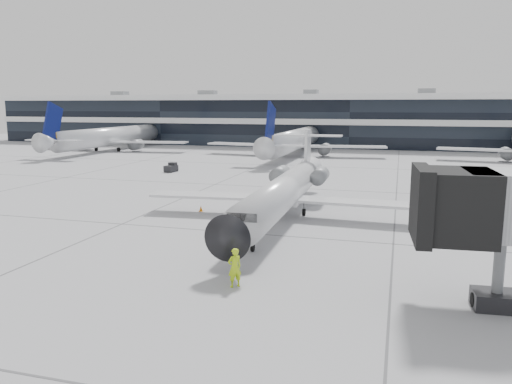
% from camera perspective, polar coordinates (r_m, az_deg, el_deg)
% --- Properties ---
extents(ground, '(220.00, 220.00, 0.00)m').
position_cam_1_polar(ground, '(35.41, -1.02, -4.74)').
color(ground, '#9D9D9F').
rests_on(ground, ground).
extents(terminal, '(170.00, 22.00, 10.00)m').
position_cam_1_polar(terminal, '(115.24, 11.17, 7.77)').
color(terminal, black).
rests_on(terminal, ground).
extents(bg_jet_left, '(32.00, 40.00, 9.60)m').
position_cam_1_polar(bg_jet_left, '(103.99, -16.02, 4.60)').
color(bg_jet_left, silver).
rests_on(bg_jet_left, ground).
extents(bg_jet_center, '(32.00, 40.00, 9.60)m').
position_cam_1_polar(bg_jet_center, '(90.03, 4.43, 4.18)').
color(bg_jet_center, silver).
rests_on(bg_jet_center, ground).
extents(regional_jet, '(22.70, 28.24, 6.53)m').
position_cam_1_polar(regional_jet, '(39.86, 3.30, 0.18)').
color(regional_jet, silver).
rests_on(regional_jet, ground).
extents(ramp_worker, '(0.86, 0.85, 2.00)m').
position_cam_1_polar(ramp_worker, '(25.04, -2.46, -8.62)').
color(ramp_worker, '#BAE618').
rests_on(ramp_worker, ground).
extents(traffic_cone, '(0.40, 0.40, 0.49)m').
position_cam_1_polar(traffic_cone, '(42.80, -6.32, -1.91)').
color(traffic_cone, orange).
rests_on(traffic_cone, ground).
extents(far_tug, '(1.38, 2.08, 1.25)m').
position_cam_1_polar(far_tug, '(68.65, -9.66, 2.75)').
color(far_tug, black).
rests_on(far_tug, ground).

